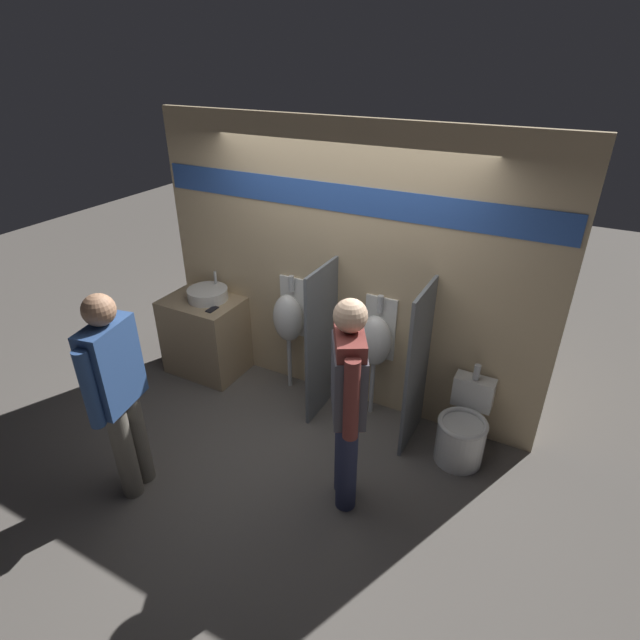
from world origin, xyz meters
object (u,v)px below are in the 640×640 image
(urinal_far, at_px, (375,340))
(toilet, at_px, (463,431))
(urinal_near_counter, at_px, (289,318))
(cell_phone, at_px, (212,309))
(person_in_vest, at_px, (348,393))
(sink_basin, at_px, (208,294))
(person_with_lanyard, at_px, (118,390))

(urinal_far, relative_size, toilet, 1.50)
(toilet, bearing_deg, urinal_near_counter, 173.50)
(cell_phone, bearing_deg, person_in_vest, -23.25)
(toilet, bearing_deg, cell_phone, -178.34)
(sink_basin, distance_m, person_with_lanyard, 1.76)
(sink_basin, bearing_deg, urinal_far, 3.44)
(sink_basin, xyz_separation_m, toilet, (2.78, -0.10, -0.64))
(urinal_near_counter, height_order, person_in_vest, person_in_vest)
(sink_basin, bearing_deg, urinal_near_counter, 6.91)
(cell_phone, xyz_separation_m, toilet, (2.59, 0.07, -0.59))
(cell_phone, xyz_separation_m, person_in_vest, (1.89, -0.81, 0.16))
(toilet, bearing_deg, urinal_far, 167.16)
(cell_phone, xyz_separation_m, urinal_near_counter, (0.73, 0.29, -0.05))
(cell_phone, bearing_deg, urinal_near_counter, 21.56)
(urinal_far, bearing_deg, cell_phone, -170.17)
(cell_phone, distance_m, urinal_far, 1.68)
(sink_basin, height_order, cell_phone, sink_basin)
(urinal_far, height_order, person_in_vest, person_in_vest)
(urinal_far, height_order, person_with_lanyard, person_with_lanyard)
(sink_basin, height_order, person_with_lanyard, person_with_lanyard)
(urinal_far, height_order, toilet, urinal_far)
(toilet, bearing_deg, person_with_lanyard, -144.93)
(sink_basin, bearing_deg, toilet, -2.08)
(cell_phone, distance_m, toilet, 2.65)
(person_in_vest, bearing_deg, toilet, -67.74)
(cell_phone, relative_size, toilet, 0.17)
(urinal_far, distance_m, person_in_vest, 1.14)
(sink_basin, xyz_separation_m, cell_phone, (0.19, -0.18, -0.05))
(cell_phone, height_order, urinal_far, urinal_far)
(cell_phone, height_order, person_in_vest, person_in_vest)
(sink_basin, xyz_separation_m, urinal_near_counter, (0.92, 0.11, -0.10))
(cell_phone, height_order, person_with_lanyard, person_with_lanyard)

